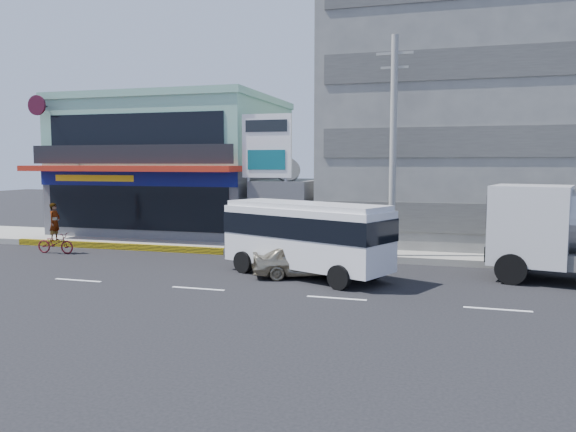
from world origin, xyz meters
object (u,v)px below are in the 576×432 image
Objects in this scene: utility_pole_near at (393,147)px; sedan at (302,260)px; satellite_dish at (286,179)px; minibus at (306,233)px; shop_building at (178,170)px; concrete_building at (482,116)px; motorcycle_rider at (55,237)px; billboard at (267,153)px.

utility_pole_near is 6.90m from sedan.
satellite_dish is 8.94m from sedan.
satellite_dish reaches higher than minibus.
sedan is (11.00, -10.85, -3.33)m from shop_building.
sedan is at bearing -120.45° from concrete_building.
shop_building is 15.50m from utility_pole_near.
concrete_building is 15.19m from sedan.
concrete_building reaches higher than minibus.
sedan is (-0.11, -0.11, -1.06)m from minibus.
shop_building is 15.62m from minibus.
utility_pole_near reaches higher than shop_building.
sedan is 13.29m from motorcycle_rider.
minibus is 1.07m from sedan.
utility_pole_near is at bearing -30.96° from satellite_dish.
billboard is 0.69× the size of utility_pole_near.
sedan is (-7.00, -11.91, -6.33)m from concrete_building.
shop_building is 0.77× the size of concrete_building.
satellite_dish is 7.17m from utility_pole_near.
billboard is at bearing -105.52° from satellite_dish.
billboard is (7.50, -4.75, 0.93)m from shop_building.
motorcycle_rider is at bearing -153.86° from concrete_building.
utility_pole_near is 16.86m from motorcycle_rider.
concrete_building is at bearing 26.14° from motorcycle_rider.
satellite_dish is 0.15× the size of utility_pole_near.
billboard is at bearing 164.52° from utility_pole_near.
shop_building is at bearing 135.94° from minibus.
satellite_dish is at bearing -20.21° from shop_building.
shop_building reaches higher than sedan.
satellite_dish is (8.00, -2.95, -0.42)m from shop_building.
concrete_building is at bearing -53.40° from sedan.
sedan is 1.59× the size of motorcycle_rider.
sedan is (3.50, -6.11, -4.26)m from billboard.
utility_pole_near is (-4.00, -7.60, -1.85)m from concrete_building.
utility_pole_near is at bearing -57.80° from sedan.
sedan is at bearing -60.18° from billboard.
billboard is 2.78× the size of motorcycle_rider.
concrete_building is 2.21× the size of minibus.
satellite_dish is 0.21× the size of minibus.
billboard is 11.24m from motorcycle_rider.
minibus is at bearing -120.29° from concrete_building.
satellite_dish is 2.31m from billboard.
billboard is at bearing -151.08° from concrete_building.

